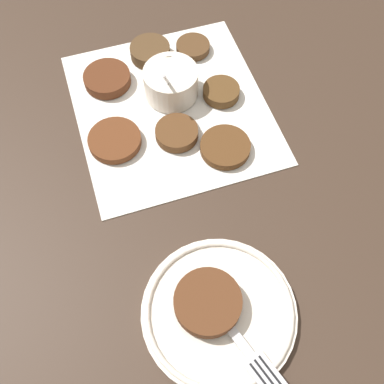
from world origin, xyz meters
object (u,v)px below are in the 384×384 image
Objects in this scene: sauce_bowl at (171,83)px; fork at (250,354)px; fritter_on_plate at (208,302)px; serving_plate at (219,312)px.

sauce_bowl reaches higher than fork.
fritter_on_plate reaches higher than fork.
serving_plate is 1.26× the size of fork.
sauce_bowl is at bearing 6.93° from fork.
sauce_bowl is 1.20× the size of fritter_on_plate.
sauce_bowl reaches higher than serving_plate.
fork is at bearing -147.54° from fritter_on_plate.
sauce_bowl is 0.37m from fritter_on_plate.
fork is (-0.07, -0.04, -0.01)m from fritter_on_plate.
sauce_bowl is at bearing 3.67° from serving_plate.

